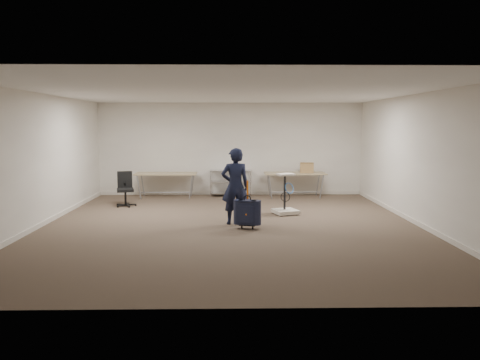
{
  "coord_description": "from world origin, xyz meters",
  "views": [
    {
      "loc": [
        0.01,
        -9.76,
        2.14
      ],
      "look_at": [
        0.21,
        0.3,
        0.95
      ],
      "focal_mm": 35.0,
      "sensor_mm": 36.0,
      "label": 1
    }
  ],
  "objects": [
    {
      "name": "ground",
      "position": [
        0.0,
        0.0,
        0.0
      ],
      "size": [
        9.0,
        9.0,
        0.0
      ],
      "primitive_type": "plane",
      "color": "#433428",
      "rests_on": "ground"
    },
    {
      "name": "folding_table_right",
      "position": [
        1.9,
        3.95,
        0.68
      ],
      "size": [
        1.8,
        0.75,
        0.73
      ],
      "color": "#957F5B",
      "rests_on": "ground"
    },
    {
      "name": "cardboard_box",
      "position": [
        2.26,
        4.0,
        0.88
      ],
      "size": [
        0.42,
        0.33,
        0.29
      ],
      "primitive_type": "cube",
      "rotation": [
        0.0,
        0.0,
        -0.11
      ],
      "color": "olive",
      "rests_on": "folding_table_right"
    },
    {
      "name": "suitcase",
      "position": [
        0.34,
        -0.28,
        0.34
      ],
      "size": [
        0.41,
        0.3,
        1.01
      ],
      "color": "black",
      "rests_on": "ground"
    },
    {
      "name": "wire_shelf",
      "position": [
        0.0,
        4.2,
        0.44
      ],
      "size": [
        1.22,
        0.47,
        0.8
      ],
      "color": "silver",
      "rests_on": "ground"
    },
    {
      "name": "room_shell",
      "position": [
        0.0,
        1.38,
        0.05
      ],
      "size": [
        8.0,
        9.0,
        9.0
      ],
      "color": "beige",
      "rests_on": "ground"
    },
    {
      "name": "office_chair",
      "position": [
        -2.79,
        2.51,
        0.28
      ],
      "size": [
        0.55,
        0.55,
        0.91
      ],
      "color": "black",
      "rests_on": "ground"
    },
    {
      "name": "person",
      "position": [
        0.1,
        0.21,
        0.83
      ],
      "size": [
        0.64,
        0.45,
        1.65
      ],
      "primitive_type": "imported",
      "rotation": [
        0.0,
        0.0,
        3.24
      ],
      "color": "black",
      "rests_on": "ground"
    },
    {
      "name": "equipment_cart",
      "position": [
        1.32,
        1.3,
        0.26
      ],
      "size": [
        0.68,
        0.68,
        0.98
      ],
      "color": "beige",
      "rests_on": "ground"
    },
    {
      "name": "folding_table_left",
      "position": [
        -1.9,
        3.95,
        0.68
      ],
      "size": [
        1.8,
        0.75,
        0.73
      ],
      "color": "#957F5B",
      "rests_on": "ground"
    }
  ]
}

